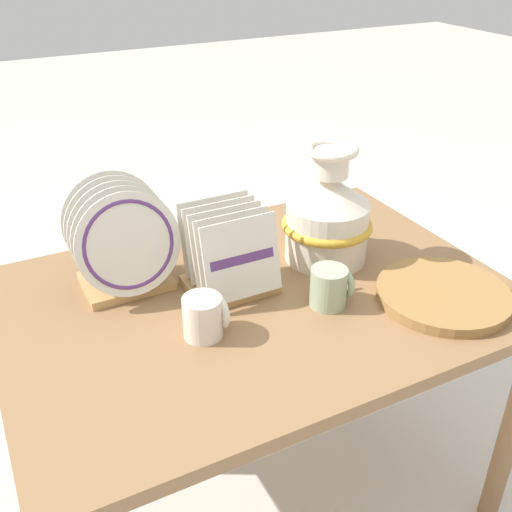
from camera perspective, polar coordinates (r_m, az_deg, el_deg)
The scene contains 8 objects.
ground_plane at distance 2.00m, azimuth 0.00°, elevation -21.20°, with size 14.00×14.00×0.00m, color beige.
display_table at distance 1.56m, azimuth 0.00°, elevation -6.19°, with size 1.25×0.89×0.72m.
ceramic_vase at distance 1.62m, azimuth 6.83°, elevation 3.91°, with size 0.25×0.25×0.32m.
dish_rack_round_plates at distance 1.52m, azimuth -12.57°, elevation 1.02°, with size 0.26×0.21×0.28m.
dish_rack_square_plates at distance 1.50m, azimuth -2.56°, elevation -0.41°, with size 0.22×0.20×0.22m.
wicker_charger_stack at distance 1.56m, azimuth 17.40°, elevation -3.52°, with size 0.33×0.33×0.03m.
mug_sage_glaze at distance 1.46m, azimuth 7.08°, elevation -2.92°, with size 0.10×0.09×0.10m.
mug_cream_glaze at distance 1.35m, azimuth -4.91°, elevation -5.75°, with size 0.10×0.09×0.10m.
Camera 1 is at (-0.58, -1.12, 1.55)m, focal length 42.00 mm.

